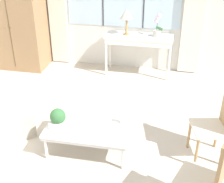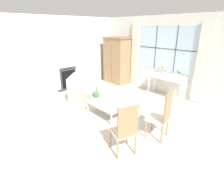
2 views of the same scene
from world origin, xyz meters
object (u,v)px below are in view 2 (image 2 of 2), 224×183
at_px(console_table, 167,78).
at_px(coffee_table, 108,104).
at_px(armoire, 117,60).
at_px(accent_chair_wooden, 125,128).
at_px(armchair_upholstered, 82,92).
at_px(potted_plant_small, 96,96).
at_px(potted_orchid, 178,72).
at_px(fireplace, 67,70).
at_px(pillar_candle, 122,104).
at_px(table_lamp, 163,63).
at_px(side_chair_wooden, 163,114).

distance_m(console_table, coffee_table, 2.56).
height_order(armoire, accent_chair_wooden, armoire).
height_order(armchair_upholstered, potted_plant_small, armchair_upholstered).
xyz_separation_m(potted_orchid, accent_chair_wooden, (0.80, -3.39, -0.38)).
bearing_deg(console_table, fireplace, -146.90).
distance_m(potted_orchid, armchair_upholstered, 3.33).
height_order(console_table, pillar_candle, console_table).
bearing_deg(fireplace, potted_orchid, 31.13).
bearing_deg(accent_chair_wooden, table_lamp, 112.32).
bearing_deg(potted_plant_small, table_lamp, 79.64).
bearing_deg(table_lamp, armoire, -177.40).
bearing_deg(pillar_candle, fireplace, 176.03).
bearing_deg(armchair_upholstered, side_chair_wooden, 0.61).
distance_m(fireplace, potted_orchid, 4.23).
height_order(fireplace, potted_plant_small, fireplace).
xyz_separation_m(table_lamp, coffee_table, (-0.09, -2.53, -0.85)).
height_order(armoire, armchair_upholstered, armoire).
distance_m(coffee_table, pillar_candle, 0.46).
bearing_deg(pillar_candle, potted_orchid, 84.04).
distance_m(potted_orchid, accent_chair_wooden, 3.51).
distance_m(fireplace, pillar_candle, 3.38).
bearing_deg(side_chair_wooden, potted_plant_small, -172.72).
relative_size(table_lamp, coffee_table, 0.45).
bearing_deg(table_lamp, accent_chair_wooden, -67.68).
relative_size(fireplace, coffee_table, 1.95).
xyz_separation_m(armoire, accent_chair_wooden, (3.62, -3.27, -0.41)).
bearing_deg(potted_orchid, side_chair_wooden, -67.76).
distance_m(fireplace, armchair_upholstered, 1.54).
xyz_separation_m(potted_orchid, potted_plant_small, (-1.07, -2.66, -0.46)).
bearing_deg(coffee_table, pillar_candle, 17.28).
bearing_deg(fireplace, table_lamp, 35.58).
bearing_deg(potted_plant_small, fireplace, 169.40).
xyz_separation_m(armoire, table_lamp, (2.23, 0.10, 0.19)).
bearing_deg(armoire, pillar_candle, -41.75).
distance_m(armoire, side_chair_wooden, 4.45).
distance_m(accent_chair_wooden, coffee_table, 1.72).
height_order(table_lamp, potted_orchid, table_lamp).
bearing_deg(potted_plant_small, armoire, 124.62).
height_order(fireplace, console_table, fireplace).
distance_m(side_chair_wooden, potted_plant_small, 2.07).
height_order(potted_orchid, armchair_upholstered, potted_orchid).
relative_size(armoire, console_table, 1.52).
height_order(console_table, side_chair_wooden, side_chair_wooden).
relative_size(armchair_upholstered, accent_chair_wooden, 1.18).
bearing_deg(console_table, armoire, -178.23).
distance_m(potted_plant_small, pillar_candle, 0.86).
xyz_separation_m(potted_orchid, pillar_candle, (-0.25, -2.42, -0.52)).
bearing_deg(coffee_table, accent_chair_wooden, -29.80).
height_order(armchair_upholstered, pillar_candle, armchair_upholstered).
relative_size(table_lamp, pillar_candle, 3.16).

